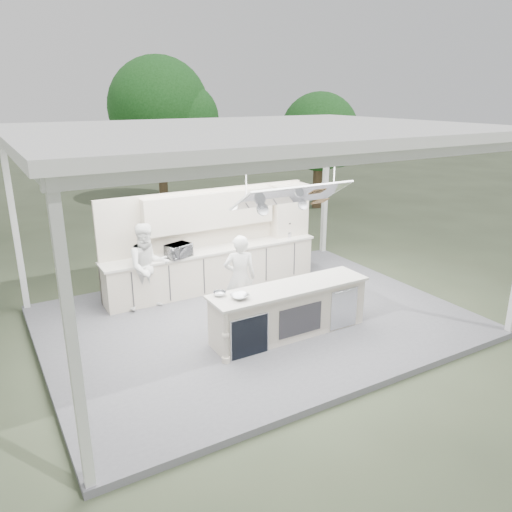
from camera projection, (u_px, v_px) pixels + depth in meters
ground at (256, 323)px, 10.04m from camera, size 90.00×90.00×0.00m
stage_deck at (256, 320)px, 10.02m from camera, size 8.00×6.00×0.12m
tent at (256, 135)px, 8.88m from camera, size 8.20×6.20×3.86m
demo_island at (289, 311)px, 9.19m from camera, size 3.10×0.79×0.95m
back_counter at (214, 268)px, 11.42m from camera, size 5.08×0.72×0.95m
back_wall_unit at (226, 222)px, 11.50m from camera, size 5.05×0.48×2.25m
tree_cluster at (107, 127)px, 16.96m from camera, size 19.55×9.40×5.85m
head_chef at (240, 278)px, 9.72m from camera, size 0.74×0.62×1.73m
sous_chef at (148, 267)px, 10.21m from camera, size 0.89×0.70×1.82m
toaster_oven at (179, 251)px, 10.62m from camera, size 0.61×0.50×0.29m
bowl_large at (240, 297)px, 8.51m from camera, size 0.34×0.34×0.08m
bowl_small at (220, 294)px, 8.64m from camera, size 0.28×0.28×0.07m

